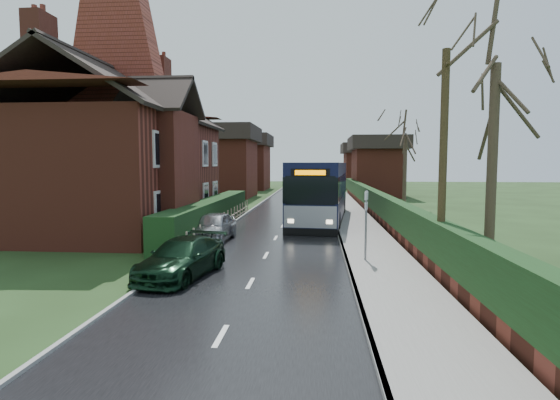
# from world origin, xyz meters

# --- Properties ---
(ground) EXTENTS (140.00, 140.00, 0.00)m
(ground) POSITION_xyz_m (0.00, 0.00, 0.00)
(ground) COLOR #2A4D21
(ground) RESTS_ON ground
(road) EXTENTS (6.00, 100.00, 0.02)m
(road) POSITION_xyz_m (0.00, 10.00, 0.01)
(road) COLOR black
(road) RESTS_ON ground
(pavement) EXTENTS (2.50, 100.00, 0.14)m
(pavement) POSITION_xyz_m (4.25, 10.00, 0.07)
(pavement) COLOR slate
(pavement) RESTS_ON ground
(kerb_right) EXTENTS (0.12, 100.00, 0.14)m
(kerb_right) POSITION_xyz_m (3.05, 10.00, 0.07)
(kerb_right) COLOR gray
(kerb_right) RESTS_ON ground
(kerb_left) EXTENTS (0.12, 100.00, 0.10)m
(kerb_left) POSITION_xyz_m (-3.05, 10.00, 0.05)
(kerb_left) COLOR gray
(kerb_left) RESTS_ON ground
(front_hedge) EXTENTS (1.20, 16.00, 1.60)m
(front_hedge) POSITION_xyz_m (-3.90, 5.00, 0.80)
(front_hedge) COLOR black
(front_hedge) RESTS_ON ground
(picket_fence) EXTENTS (0.10, 16.00, 0.90)m
(picket_fence) POSITION_xyz_m (-3.15, 5.00, 0.45)
(picket_fence) COLOR tan
(picket_fence) RESTS_ON ground
(right_wall_hedge) EXTENTS (0.60, 50.00, 1.80)m
(right_wall_hedge) POSITION_xyz_m (5.80, 10.00, 1.02)
(right_wall_hedge) COLOR maroon
(right_wall_hedge) RESTS_ON ground
(brick_house) EXTENTS (9.30, 14.60, 10.30)m
(brick_house) POSITION_xyz_m (-8.73, 4.78, 4.38)
(brick_house) COLOR maroon
(brick_house) RESTS_ON ground
(bus) EXTENTS (3.86, 12.17, 3.63)m
(bus) POSITION_xyz_m (2.20, 8.49, 1.80)
(bus) COLOR black
(bus) RESTS_ON ground
(car_silver) EXTENTS (1.71, 3.98, 1.34)m
(car_silver) POSITION_xyz_m (-2.80, 1.00, 0.67)
(car_silver) COLOR #A3A4A7
(car_silver) RESTS_ON ground
(car_green) EXTENTS (2.39, 4.39, 1.21)m
(car_green) POSITION_xyz_m (-2.28, -5.33, 0.60)
(car_green) COLOR black
(car_green) RESTS_ON ground
(car_distant) EXTENTS (2.81, 4.09, 1.28)m
(car_distant) POSITION_xyz_m (-0.66, 42.30, 0.64)
(car_distant) COLOR black
(car_distant) RESTS_ON ground
(bus_stop_sign) EXTENTS (0.17, 0.40, 2.64)m
(bus_stop_sign) POSITION_xyz_m (3.71, -3.00, 1.74)
(bus_stop_sign) COLOR slate
(bus_stop_sign) RESTS_ON ground
(telegraph_pole) EXTENTS (0.24, 0.90, 7.01)m
(telegraph_pole) POSITION_xyz_m (5.80, -4.87, 3.55)
(telegraph_pole) COLOR #312716
(telegraph_pole) RESTS_ON ground
(tree_right_near) EXTENTS (4.51, 4.51, 9.73)m
(tree_right_near) POSITION_xyz_m (7.70, -3.70, 7.27)
(tree_right_near) COLOR #3A2E22
(tree_right_near) RESTS_ON ground
(tree_right_far) EXTENTS (4.29, 4.29, 8.29)m
(tree_right_far) POSITION_xyz_m (9.00, 17.25, 6.19)
(tree_right_far) COLOR #372B20
(tree_right_far) RESTS_ON ground
(tree_house_side) EXTENTS (4.29, 4.29, 9.76)m
(tree_house_side) POSITION_xyz_m (-13.91, 10.00, 7.29)
(tree_house_side) COLOR #362B1F
(tree_house_side) RESTS_ON ground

